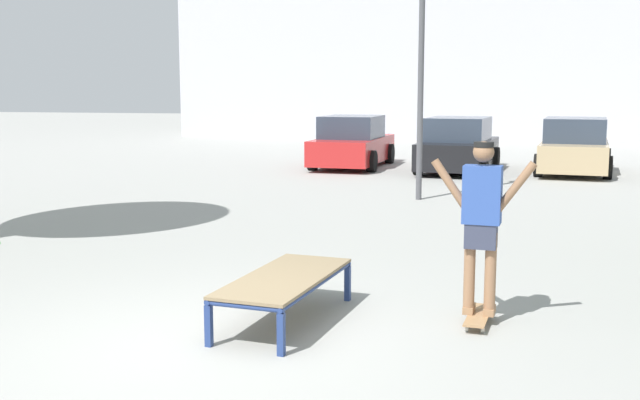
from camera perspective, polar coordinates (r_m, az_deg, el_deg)
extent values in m
plane|color=#999993|center=(7.06, -8.92, -10.61)|extent=(120.00, 120.00, 0.00)
cube|color=navy|center=(8.53, -2.42, -5.85)|extent=(0.07, 0.07, 0.38)
cube|color=navy|center=(8.30, 2.08, -6.26)|extent=(0.07, 0.07, 0.38)
cube|color=navy|center=(6.94, -8.33, -9.30)|extent=(0.07, 0.07, 0.38)
cube|color=navy|center=(6.64, -2.93, -10.02)|extent=(0.07, 0.07, 0.38)
cylinder|color=navy|center=(7.67, -5.08, -5.86)|extent=(0.27, 1.89, 0.05)
cylinder|color=navy|center=(7.40, -0.14, -6.34)|extent=(0.27, 1.89, 0.05)
cylinder|color=navy|center=(8.36, -0.20, -4.63)|extent=(0.76, 0.14, 0.05)
cylinder|color=navy|center=(6.72, -5.71, -7.92)|extent=(0.76, 0.14, 0.05)
cube|color=#847051|center=(7.52, -2.65, -5.81)|extent=(0.98, 1.98, 0.03)
cube|color=#9E754C|center=(7.70, 11.78, -8.43)|extent=(0.27, 0.81, 0.02)
cylinder|color=silver|center=(7.99, 11.47, -8.22)|extent=(0.04, 0.06, 0.06)
cylinder|color=silver|center=(7.97, 12.55, -8.28)|extent=(0.04, 0.06, 0.06)
cylinder|color=silver|center=(7.46, 10.92, -9.40)|extent=(0.04, 0.06, 0.06)
cylinder|color=silver|center=(7.44, 12.08, -9.48)|extent=(0.04, 0.06, 0.06)
cylinder|color=#8E6647|center=(7.60, 11.12, -5.36)|extent=(0.11, 0.11, 0.82)
cube|color=#99704C|center=(7.74, 11.09, -7.97)|extent=(0.12, 0.25, 0.07)
cylinder|color=#8E6647|center=(7.58, 12.62, -5.44)|extent=(0.11, 0.11, 0.82)
cube|color=#99704C|center=(7.72, 12.58, -8.06)|extent=(0.12, 0.25, 0.07)
cube|color=#33384C|center=(7.51, 11.96, -2.63)|extent=(0.32, 0.23, 0.24)
cube|color=#2D4C99|center=(7.45, 12.05, 0.40)|extent=(0.38, 0.25, 0.56)
cylinder|color=#8E6647|center=(7.47, 9.78, 1.08)|extent=(0.40, 0.12, 0.52)
cylinder|color=#8E6647|center=(7.41, 14.37, 0.88)|extent=(0.40, 0.12, 0.52)
sphere|color=#8E6647|center=(7.40, 12.14, 3.54)|extent=(0.20, 0.20, 0.20)
cylinder|color=black|center=(7.40, 12.16, 4.08)|extent=(0.19, 0.19, 0.05)
cube|color=red|center=(22.46, 2.47, 3.80)|extent=(1.89, 4.27, 0.70)
cube|color=#2D3847|center=(22.27, 2.39, 5.49)|extent=(1.66, 2.17, 0.64)
cylinder|color=black|center=(23.94, 1.22, 3.59)|extent=(0.25, 0.61, 0.60)
cylinder|color=black|center=(23.57, 5.23, 3.48)|extent=(0.25, 0.61, 0.60)
cylinder|color=black|center=(21.44, -0.56, 3.03)|extent=(0.25, 0.61, 0.60)
cylinder|color=black|center=(21.03, 3.89, 2.91)|extent=(0.25, 0.61, 0.60)
cube|color=black|center=(21.58, 10.33, 3.49)|extent=(2.16, 4.36, 0.70)
cube|color=#2D3847|center=(21.39, 10.31, 5.25)|extent=(1.78, 2.26, 0.64)
cylinder|color=black|center=(23.02, 8.76, 3.30)|extent=(0.29, 0.62, 0.60)
cylinder|color=black|center=(22.76, 12.97, 3.13)|extent=(0.29, 0.62, 0.60)
cylinder|color=black|center=(20.48, 7.37, 2.72)|extent=(0.29, 0.62, 0.60)
cylinder|color=black|center=(20.19, 12.09, 2.52)|extent=(0.29, 0.62, 0.60)
cube|color=tan|center=(21.92, 18.49, 3.27)|extent=(2.15, 4.36, 0.70)
cube|color=#2D3847|center=(21.73, 18.56, 5.00)|extent=(1.78, 2.26, 0.64)
cylinder|color=black|center=(23.27, 16.44, 3.11)|extent=(0.28, 0.62, 0.60)
cylinder|color=black|center=(23.24, 20.63, 2.91)|extent=(0.28, 0.62, 0.60)
cylinder|color=black|center=(20.68, 16.03, 2.51)|extent=(0.28, 0.62, 0.60)
cylinder|color=black|center=(20.65, 20.74, 2.29)|extent=(0.28, 0.62, 0.60)
cylinder|color=#4C4C51|center=(15.78, 7.57, 9.97)|extent=(0.12, 0.12, 5.50)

